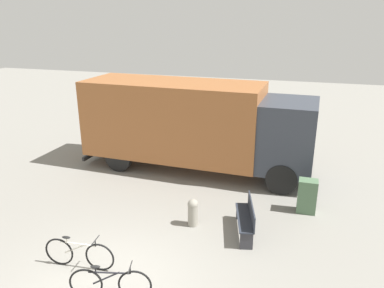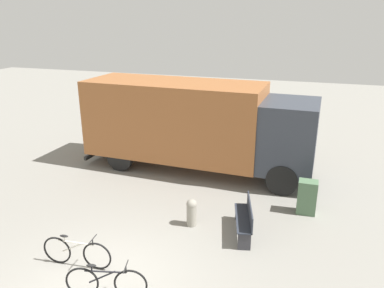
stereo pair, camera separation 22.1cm
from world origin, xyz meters
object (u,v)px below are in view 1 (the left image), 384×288
at_px(delivery_truck, 193,122).
at_px(park_bench, 247,217).
at_px(bicycle_middle, 110,283).
at_px(bollard_near_bench, 193,211).
at_px(bicycle_near, 79,254).
at_px(utility_box, 307,196).

distance_m(delivery_truck, park_bench, 5.14).
relative_size(bicycle_middle, bollard_near_bench, 2.11).
distance_m(bicycle_near, utility_box, 6.87).
distance_m(bicycle_near, bollard_near_bench, 3.38).
relative_size(park_bench, bicycle_middle, 0.96).
relative_size(delivery_truck, utility_box, 8.32).
xyz_separation_m(bicycle_near, utility_box, (5.24, 4.45, 0.15)).
relative_size(bicycle_near, utility_box, 1.67).
height_order(park_bench, bicycle_middle, park_bench).
height_order(bicycle_near, bicycle_middle, same).
height_order(bicycle_middle, bollard_near_bench, same).
distance_m(delivery_truck, bollard_near_bench, 4.53).
xyz_separation_m(delivery_truck, bicycle_near, (-0.86, -6.77, -1.54)).
height_order(park_bench, bollard_near_bench, park_bench).
bearing_deg(bollard_near_bench, delivery_truck, 106.53).
bearing_deg(utility_box, bicycle_middle, -127.67).
distance_m(park_bench, bicycle_near, 4.53).
relative_size(delivery_truck, bollard_near_bench, 10.73).
bearing_deg(park_bench, bicycle_near, 112.43).
bearing_deg(utility_box, delivery_truck, 152.10).
bearing_deg(park_bench, utility_box, -55.78).
bearing_deg(delivery_truck, bollard_near_bench, -71.44).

